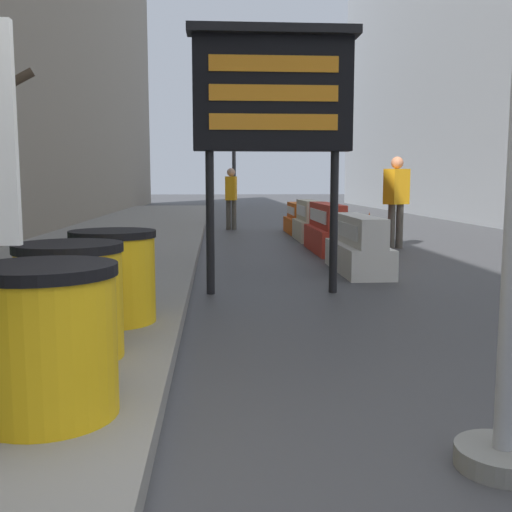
{
  "coord_description": "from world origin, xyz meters",
  "views": [
    {
      "loc": [
        0.31,
        -2.22,
        1.35
      ],
      "look_at": [
        0.93,
        6.96,
        0.2
      ],
      "focal_mm": 42.0,
      "sensor_mm": 36.0,
      "label": 1
    }
  ],
  "objects_px": {
    "jersey_barrier_orange_far": "(297,220)",
    "traffic_cone_near": "(298,219)",
    "barrel_drum_back": "(114,276)",
    "jersey_barrier_cream": "(308,223)",
    "traffic_cone_mid": "(369,228)",
    "traffic_light_near_curb": "(234,126)",
    "pedestrian_passerby": "(396,194)",
    "pedestrian_worker": "(231,194)",
    "barrel_drum_foreground": "(47,340)",
    "barrel_drum_middle": "(70,300)",
    "jersey_barrier_white": "(358,247)",
    "message_board": "(273,95)",
    "traffic_cone_far": "(334,224)",
    "jersey_barrier_red_striped": "(327,231)"
  },
  "relations": [
    {
      "from": "barrel_drum_foreground",
      "to": "traffic_light_near_curb",
      "type": "distance_m",
      "value": 16.58
    },
    {
      "from": "traffic_light_near_curb",
      "to": "jersey_barrier_cream",
      "type": "bearing_deg",
      "value": -75.12
    },
    {
      "from": "barrel_drum_foreground",
      "to": "jersey_barrier_cream",
      "type": "xyz_separation_m",
      "value": [
        2.99,
        10.6,
        -0.14
      ]
    },
    {
      "from": "jersey_barrier_white",
      "to": "jersey_barrier_orange_far",
      "type": "xyz_separation_m",
      "value": [
        0.0,
        6.78,
        -0.02
      ]
    },
    {
      "from": "jersey_barrier_orange_far",
      "to": "traffic_cone_near",
      "type": "xyz_separation_m",
      "value": [
        0.15,
        0.9,
        -0.04
      ]
    },
    {
      "from": "barrel_drum_back",
      "to": "traffic_light_near_curb",
      "type": "height_order",
      "value": "traffic_light_near_curb"
    },
    {
      "from": "traffic_cone_near",
      "to": "barrel_drum_back",
      "type": "bearing_deg",
      "value": -105.58
    },
    {
      "from": "traffic_cone_far",
      "to": "pedestrian_worker",
      "type": "relative_size",
      "value": 0.4
    },
    {
      "from": "traffic_cone_near",
      "to": "traffic_cone_mid",
      "type": "xyz_separation_m",
      "value": [
        1.11,
        -3.45,
        0.02
      ]
    },
    {
      "from": "barrel_drum_back",
      "to": "pedestrian_worker",
      "type": "bearing_deg",
      "value": 83.54
    },
    {
      "from": "barrel_drum_foreground",
      "to": "pedestrian_passerby",
      "type": "distance_m",
      "value": 9.92
    },
    {
      "from": "barrel_drum_back",
      "to": "jersey_barrier_white",
      "type": "bearing_deg",
      "value": 50.34
    },
    {
      "from": "traffic_cone_near",
      "to": "pedestrian_worker",
      "type": "height_order",
      "value": "pedestrian_worker"
    },
    {
      "from": "message_board",
      "to": "jersey_barrier_white",
      "type": "height_order",
      "value": "message_board"
    },
    {
      "from": "pedestrian_worker",
      "to": "pedestrian_passerby",
      "type": "bearing_deg",
      "value": 43.29
    },
    {
      "from": "jersey_barrier_white",
      "to": "jersey_barrier_cream",
      "type": "bearing_deg",
      "value": 90.0
    },
    {
      "from": "traffic_light_near_curb",
      "to": "pedestrian_passerby",
      "type": "xyz_separation_m",
      "value": [
        3.03,
        -7.49,
        -1.99
      ]
    },
    {
      "from": "barrel_drum_middle",
      "to": "jersey_barrier_white",
      "type": "height_order",
      "value": "barrel_drum_middle"
    },
    {
      "from": "jersey_barrier_orange_far",
      "to": "barrel_drum_middle",
      "type": "bearing_deg",
      "value": -105.25
    },
    {
      "from": "traffic_light_near_curb",
      "to": "pedestrian_passerby",
      "type": "relative_size",
      "value": 2.31
    },
    {
      "from": "barrel_drum_middle",
      "to": "traffic_light_near_curb",
      "type": "height_order",
      "value": "traffic_light_near_curb"
    },
    {
      "from": "traffic_cone_near",
      "to": "pedestrian_passerby",
      "type": "xyz_separation_m",
      "value": [
        1.36,
        -4.56,
        0.78
      ]
    },
    {
      "from": "jersey_barrier_cream",
      "to": "pedestrian_passerby",
      "type": "height_order",
      "value": "pedestrian_passerby"
    },
    {
      "from": "message_board",
      "to": "traffic_light_near_curb",
      "type": "height_order",
      "value": "traffic_light_near_curb"
    },
    {
      "from": "traffic_cone_mid",
      "to": "pedestrian_passerby",
      "type": "relative_size",
      "value": 0.37
    },
    {
      "from": "jersey_barrier_cream",
      "to": "traffic_cone_far",
      "type": "bearing_deg",
      "value": 34.68
    },
    {
      "from": "jersey_barrier_orange_far",
      "to": "pedestrian_worker",
      "type": "distance_m",
      "value": 2.18
    },
    {
      "from": "traffic_cone_mid",
      "to": "jersey_barrier_white",
      "type": "bearing_deg",
      "value": -106.56
    },
    {
      "from": "traffic_cone_near",
      "to": "traffic_light_near_curb",
      "type": "relative_size",
      "value": 0.15
    },
    {
      "from": "barrel_drum_foreground",
      "to": "barrel_drum_middle",
      "type": "relative_size",
      "value": 1.0
    },
    {
      "from": "barrel_drum_middle",
      "to": "jersey_barrier_white",
      "type": "xyz_separation_m",
      "value": [
        3.12,
        4.67,
        -0.17
      ]
    },
    {
      "from": "traffic_cone_mid",
      "to": "traffic_light_near_curb",
      "type": "relative_size",
      "value": 0.16
    },
    {
      "from": "jersey_barrier_white",
      "to": "traffic_cone_far",
      "type": "height_order",
      "value": "jersey_barrier_white"
    },
    {
      "from": "traffic_cone_far",
      "to": "pedestrian_worker",
      "type": "distance_m",
      "value": 3.61
    },
    {
      "from": "pedestrian_worker",
      "to": "message_board",
      "type": "bearing_deg",
      "value": 11.51
    },
    {
      "from": "traffic_cone_far",
      "to": "message_board",
      "type": "bearing_deg",
      "value": -106.99
    },
    {
      "from": "barrel_drum_back",
      "to": "jersey_barrier_cream",
      "type": "xyz_separation_m",
      "value": [
        3.0,
        8.51,
        -0.14
      ]
    },
    {
      "from": "pedestrian_worker",
      "to": "jersey_barrier_white",
      "type": "bearing_deg",
      "value": 21.97
    },
    {
      "from": "jersey_barrier_red_striped",
      "to": "barrel_drum_foreground",
      "type": "bearing_deg",
      "value": -109.88
    },
    {
      "from": "barrel_drum_back",
      "to": "jersey_barrier_white",
      "type": "distance_m",
      "value": 4.7
    },
    {
      "from": "jersey_barrier_orange_far",
      "to": "pedestrian_passerby",
      "type": "relative_size",
      "value": 0.93
    },
    {
      "from": "traffic_cone_far",
      "to": "jersey_barrier_cream",
      "type": "bearing_deg",
      "value": -145.32
    },
    {
      "from": "traffic_light_near_curb",
      "to": "barrel_drum_back",
      "type": "bearing_deg",
      "value": -95.95
    },
    {
      "from": "barrel_drum_foreground",
      "to": "barrel_drum_middle",
      "type": "distance_m",
      "value": 1.05
    },
    {
      "from": "jersey_barrier_red_striped",
      "to": "traffic_cone_mid",
      "type": "bearing_deg",
      "value": 52.96
    },
    {
      "from": "barrel_drum_foreground",
      "to": "traffic_cone_near",
      "type": "bearing_deg",
      "value": 76.8
    },
    {
      "from": "barrel_drum_foreground",
      "to": "jersey_barrier_red_striped",
      "type": "height_order",
      "value": "barrel_drum_foreground"
    },
    {
      "from": "traffic_cone_far",
      "to": "pedestrian_worker",
      "type": "xyz_separation_m",
      "value": [
        -2.38,
        2.63,
        0.68
      ]
    },
    {
      "from": "barrel_drum_foreground",
      "to": "traffic_light_near_curb",
      "type": "bearing_deg",
      "value": 84.84
    },
    {
      "from": "traffic_cone_mid",
      "to": "traffic_light_near_curb",
      "type": "bearing_deg",
      "value": 113.51
    }
  ]
}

